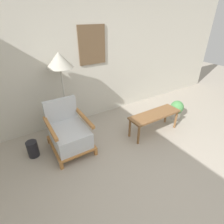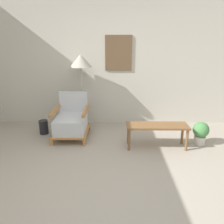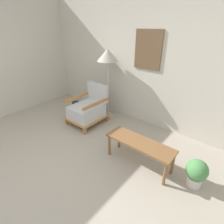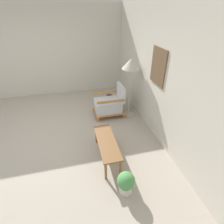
{
  "view_description": "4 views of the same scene",
  "coord_description": "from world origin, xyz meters",
  "px_view_note": "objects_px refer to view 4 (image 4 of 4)",
  "views": [
    {
      "loc": [
        -1.44,
        -0.73,
        2.09
      ],
      "look_at": [
        -0.0,
        1.56,
        0.55
      ],
      "focal_mm": 28.0,
      "sensor_mm": 36.0,
      "label": 1
    },
    {
      "loc": [
        0.06,
        -2.24,
        1.78
      ],
      "look_at": [
        -0.0,
        1.56,
        0.55
      ],
      "focal_mm": 35.0,
      "sensor_mm": 36.0,
      "label": 2
    },
    {
      "loc": [
        1.81,
        -0.63,
        1.99
      ],
      "look_at": [
        -0.0,
        1.56,
        0.55
      ],
      "focal_mm": 28.0,
      "sensor_mm": 36.0,
      "label": 3
    },
    {
      "loc": [
        3.23,
        0.77,
        2.6
      ],
      "look_at": [
        -0.0,
        1.56,
        0.55
      ],
      "focal_mm": 28.0,
      "sensor_mm": 36.0,
      "label": 4
    }
  ],
  "objects_px": {
    "floor_lamp": "(131,66)",
    "potted_plant": "(126,182)",
    "vase": "(109,99)",
    "armchair": "(109,104)",
    "coffee_table": "(107,144)"
  },
  "relations": [
    {
      "from": "vase",
      "to": "potted_plant",
      "type": "xyz_separation_m",
      "value": [
        2.97,
        -0.43,
        0.09
      ]
    },
    {
      "from": "floor_lamp",
      "to": "potted_plant",
      "type": "relative_size",
      "value": 3.68
    },
    {
      "from": "floor_lamp",
      "to": "coffee_table",
      "type": "relative_size",
      "value": 1.46
    },
    {
      "from": "floor_lamp",
      "to": "vase",
      "type": "xyz_separation_m",
      "value": [
        -0.75,
        -0.37,
        -1.21
      ]
    },
    {
      "from": "armchair",
      "to": "coffee_table",
      "type": "distance_m",
      "value": 1.62
    },
    {
      "from": "armchair",
      "to": "potted_plant",
      "type": "height_order",
      "value": "armchair"
    },
    {
      "from": "armchair",
      "to": "floor_lamp",
      "type": "height_order",
      "value": "floor_lamp"
    },
    {
      "from": "vase",
      "to": "armchair",
      "type": "bearing_deg",
      "value": -12.87
    },
    {
      "from": "armchair",
      "to": "vase",
      "type": "distance_m",
      "value": 0.63
    },
    {
      "from": "coffee_table",
      "to": "vase",
      "type": "xyz_separation_m",
      "value": [
        -2.16,
        0.55,
        -0.22
      ]
    },
    {
      "from": "armchair",
      "to": "floor_lamp",
      "type": "distance_m",
      "value": 1.16
    },
    {
      "from": "coffee_table",
      "to": "potted_plant",
      "type": "relative_size",
      "value": 2.51
    },
    {
      "from": "coffee_table",
      "to": "potted_plant",
      "type": "height_order",
      "value": "potted_plant"
    },
    {
      "from": "armchair",
      "to": "potted_plant",
      "type": "relative_size",
      "value": 1.97
    },
    {
      "from": "vase",
      "to": "potted_plant",
      "type": "height_order",
      "value": "potted_plant"
    }
  ]
}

